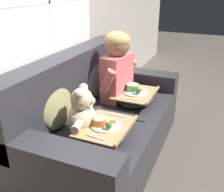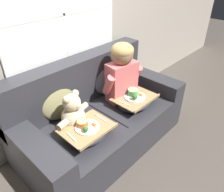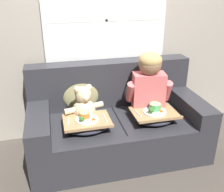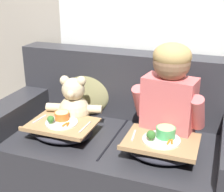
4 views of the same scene
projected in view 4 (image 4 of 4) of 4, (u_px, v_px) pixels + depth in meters
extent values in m
plane|color=#4C443D|center=(116.00, 184.00, 2.39)|extent=(14.00, 14.00, 0.00)
cube|color=#A89E8E|center=(141.00, 2.00, 2.40)|extent=(8.00, 0.05, 2.60)
cube|color=#2D2D33|center=(116.00, 160.00, 2.31)|extent=(1.84, 0.95, 0.43)
cube|color=#2D2D33|center=(132.00, 85.00, 2.46)|extent=(1.84, 0.22, 0.52)
cube|color=#2D2D33|center=(20.00, 108.00, 2.46)|extent=(0.22, 0.95, 0.18)
cube|color=black|center=(116.00, 136.00, 2.21)|extent=(0.01, 0.69, 0.01)
ellipsoid|color=slate|center=(174.00, 101.00, 2.29)|extent=(0.44, 0.21, 0.45)
ellipsoid|color=#898456|center=(87.00, 89.00, 2.51)|extent=(0.41, 0.20, 0.43)
cube|color=#DB6666|center=(168.00, 110.00, 2.07)|extent=(0.36, 0.24, 0.46)
sphere|color=#936B4C|center=(172.00, 62.00, 1.95)|extent=(0.24, 0.24, 0.24)
ellipsoid|color=tan|center=(172.00, 56.00, 1.93)|extent=(0.24, 0.24, 0.17)
cylinder|color=#DB6666|center=(140.00, 101.00, 2.13)|extent=(0.12, 0.19, 0.25)
cylinder|color=#DB6666|center=(198.00, 113.00, 1.95)|extent=(0.12, 0.19, 0.25)
sphere|color=beige|center=(74.00, 111.00, 2.33)|extent=(0.24, 0.24, 0.24)
sphere|color=beige|center=(73.00, 89.00, 2.27)|extent=(0.17, 0.17, 0.17)
sphere|color=beige|center=(65.00, 80.00, 2.26)|extent=(0.07, 0.07, 0.07)
sphere|color=beige|center=(81.00, 81.00, 2.24)|extent=(0.07, 0.07, 0.07)
sphere|color=beige|center=(71.00, 94.00, 2.21)|extent=(0.06, 0.06, 0.06)
sphere|color=black|center=(70.00, 94.00, 2.19)|extent=(0.02, 0.02, 0.02)
cylinder|color=beige|center=(55.00, 107.00, 2.34)|extent=(0.13, 0.09, 0.06)
cylinder|color=beige|center=(94.00, 109.00, 2.31)|extent=(0.13, 0.09, 0.06)
cylinder|color=beige|center=(64.00, 128.00, 2.26)|extent=(0.08, 0.12, 0.06)
cylinder|color=beige|center=(78.00, 129.00, 2.25)|extent=(0.08, 0.12, 0.06)
ellipsoid|color=#2D2D38|center=(161.00, 149.00, 1.96)|extent=(0.44, 0.35, 0.09)
cube|color=tan|center=(161.00, 141.00, 1.94)|extent=(0.46, 0.36, 0.01)
cube|color=tan|center=(155.00, 153.00, 1.79)|extent=(0.46, 0.02, 0.02)
cylinder|color=silver|center=(161.00, 140.00, 1.94)|extent=(0.24, 0.24, 0.01)
cylinder|color=#4CAD60|center=(166.00, 132.00, 1.95)|extent=(0.12, 0.12, 0.06)
cylinder|color=#E5D189|center=(166.00, 128.00, 1.94)|extent=(0.11, 0.11, 0.01)
sphere|color=#38702D|center=(151.00, 135.00, 1.90)|extent=(0.06, 0.06, 0.06)
cylinder|color=#7A9E56|center=(151.00, 139.00, 1.91)|extent=(0.02, 0.02, 0.03)
cylinder|color=orange|center=(169.00, 142.00, 1.89)|extent=(0.02, 0.06, 0.01)
cylinder|color=orange|center=(172.00, 142.00, 1.89)|extent=(0.02, 0.05, 0.01)
cube|color=silver|center=(134.00, 135.00, 2.00)|extent=(0.03, 0.14, 0.01)
ellipsoid|color=#2D2D38|center=(62.00, 131.00, 2.19)|extent=(0.44, 0.34, 0.09)
cube|color=tan|center=(62.00, 124.00, 2.17)|extent=(0.46, 0.35, 0.01)
cube|color=tan|center=(49.00, 133.00, 2.02)|extent=(0.46, 0.02, 0.02)
cylinder|color=silver|center=(62.00, 123.00, 2.17)|extent=(0.22, 0.22, 0.01)
cylinder|color=orange|center=(62.00, 116.00, 2.19)|extent=(0.11, 0.11, 0.05)
cylinder|color=#E5D189|center=(62.00, 113.00, 2.19)|extent=(0.09, 0.09, 0.01)
sphere|color=#38702D|center=(51.00, 119.00, 2.13)|extent=(0.05, 0.05, 0.05)
cylinder|color=#7A9E56|center=(51.00, 122.00, 2.14)|extent=(0.02, 0.02, 0.02)
cylinder|color=orange|center=(65.00, 124.00, 2.11)|extent=(0.02, 0.05, 0.01)
cylinder|color=orange|center=(68.00, 124.00, 2.12)|extent=(0.02, 0.05, 0.01)
cube|color=silver|center=(39.00, 119.00, 2.22)|extent=(0.03, 0.14, 0.01)
cube|color=silver|center=(85.00, 127.00, 2.11)|extent=(0.01, 0.17, 0.01)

